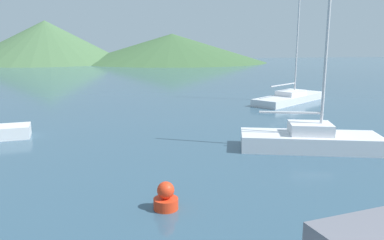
% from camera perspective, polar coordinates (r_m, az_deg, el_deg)
% --- Properties ---
extents(sailboat_inner, '(7.63, 6.28, 10.77)m').
position_cam_1_polar(sailboat_inner, '(29.95, 14.80, 3.44)').
color(sailboat_inner, silver).
rests_on(sailboat_inner, ground_plane).
extents(sailboat_outer, '(6.05, 3.61, 7.97)m').
position_cam_1_polar(sailboat_outer, '(16.55, 17.50, -2.76)').
color(sailboat_outer, silver).
rests_on(sailboat_outer, ground_plane).
extents(buoy_marker, '(0.67, 0.67, 0.77)m').
position_cam_1_polar(buoy_marker, '(10.29, -4.02, -11.75)').
color(buoy_marker, red).
rests_on(buoy_marker, ground_plane).
extents(hill_west, '(38.80, 38.80, 10.09)m').
position_cam_1_polar(hill_west, '(98.77, -21.37, 11.03)').
color(hill_west, '#476B42').
rests_on(hill_west, ground_plane).
extents(hill_central, '(47.56, 47.56, 7.09)m').
position_cam_1_polar(hill_central, '(96.53, -3.06, 10.90)').
color(hill_central, '#3D6038').
rests_on(hill_central, ground_plane).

